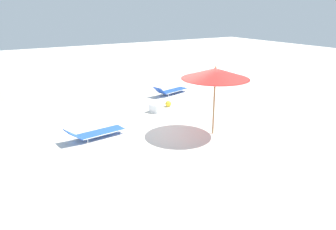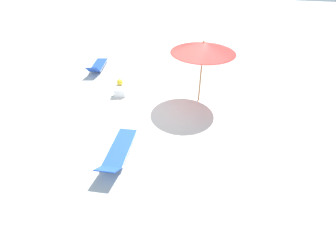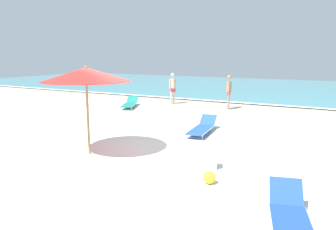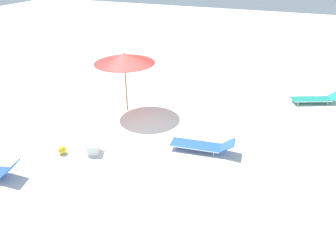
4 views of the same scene
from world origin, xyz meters
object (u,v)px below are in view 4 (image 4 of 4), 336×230
sun_lounger_beside_umbrella (202,145)px  beach_ball (62,150)px  sun_lounger_under_umbrella (316,98)px  cooler_box (93,148)px  beach_umbrella (124,59)px

sun_lounger_beside_umbrella → beach_ball: sun_lounger_beside_umbrella is taller
sun_lounger_under_umbrella → cooler_box: size_ratio=3.77×
beach_umbrella → sun_lounger_beside_umbrella: (1.85, 3.87, -2.05)m
beach_ball → cooler_box: (-0.43, 0.95, 0.04)m
beach_umbrella → cooler_box: 3.99m
beach_ball → cooler_box: size_ratio=0.48×
cooler_box → beach_ball: bearing=93.9°
cooler_box → sun_lounger_under_umbrella: bearing=-64.4°
sun_lounger_under_umbrella → cooler_box: (7.20, -6.88, -0.02)m
beach_umbrella → sun_lounger_beside_umbrella: bearing=64.5°
sun_lounger_beside_umbrella → beach_ball: size_ratio=7.73×
sun_lounger_beside_umbrella → beach_ball: (1.96, -4.27, -0.07)m
beach_umbrella → beach_ball: (3.80, -0.40, -2.11)m
beach_umbrella → cooler_box: (3.37, 0.55, -2.07)m
sun_lounger_under_umbrella → cooler_box: 9.96m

